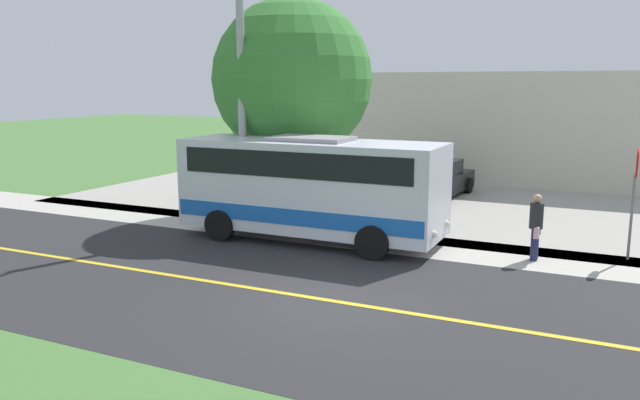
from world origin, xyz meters
TOP-DOWN VIEW (x-y plane):
  - ground_plane at (0.00, 0.00)m, footprint 120.00×120.00m
  - road_surface at (0.00, 0.00)m, footprint 8.00×100.00m
  - sidewalk at (-5.20, 0.00)m, footprint 2.40×100.00m
  - parking_lot_surface at (-12.40, 3.00)m, footprint 14.00×36.00m
  - road_centre_line at (0.00, 0.00)m, footprint 0.16×100.00m
  - shuttle_bus_front at (-4.50, -2.66)m, footprint 2.65×7.63m
  - pedestrian_with_bags at (-5.06, 3.44)m, footprint 0.72×0.34m
  - stop_sign at (-6.10, 5.62)m, footprint 0.76×0.07m
  - street_light_pole at (-4.88, -5.22)m, footprint 1.97×0.24m
  - parked_car_near at (-13.03, -1.27)m, footprint 4.53×2.29m
  - tree_curbside at (-7.40, -4.76)m, footprint 5.32×5.32m
  - commercial_building at (-21.40, 2.19)m, footprint 10.00×22.47m

SIDE VIEW (x-z plane):
  - ground_plane at x=0.00m, z-range 0.00..0.00m
  - sidewalk at x=-5.20m, z-range 0.00..0.01m
  - parking_lot_surface at x=-12.40m, z-range 0.00..0.01m
  - road_surface at x=0.00m, z-range 0.00..0.01m
  - road_centre_line at x=0.00m, z-range 0.01..0.01m
  - parked_car_near at x=-13.03m, z-range -0.04..1.41m
  - pedestrian_with_bags at x=-5.06m, z-range 0.06..1.77m
  - shuttle_bus_front at x=-4.50m, z-range 0.15..3.13m
  - stop_sign at x=-6.10m, z-range 0.52..3.40m
  - commercial_building at x=-21.40m, z-range 0.00..4.95m
  - tree_curbside at x=-7.40m, z-range 0.96..8.20m
  - street_light_pole at x=-4.88m, z-range 0.41..8.75m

